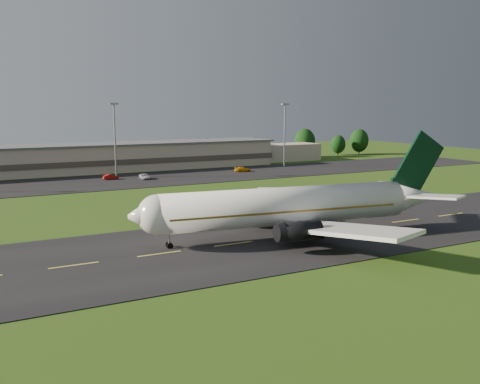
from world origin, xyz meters
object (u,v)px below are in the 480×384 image
light_mast_centre (115,131)px  terminal (106,158)px  service_vehicle_c (145,176)px  service_vehicle_d (243,169)px  service_vehicle_b (111,177)px  airliner (291,206)px  light_mast_east (285,127)px

light_mast_centre → terminal: bearing=85.0°
service_vehicle_c → service_vehicle_d: (30.99, 2.03, 0.01)m
terminal → service_vehicle_c: terminal is taller
light_mast_centre → service_vehicle_b: size_ratio=5.01×
service_vehicle_c → service_vehicle_b: bearing=164.2°
service_vehicle_c → service_vehicle_d: service_vehicle_d is taller
airliner → light_mast_centre: light_mast_centre is taller
terminal → service_vehicle_c: size_ratio=28.75×
airliner → light_mast_centre: 80.65m
service_vehicle_d → service_vehicle_c: bearing=109.0°
airliner → light_mast_centre: (-4.47, 80.12, 8.08)m
light_mast_centre → service_vehicle_b: 12.92m
service_vehicle_b → service_vehicle_c: bearing=-114.4°
airliner → terminal: size_ratio=0.35×
airliner → light_mast_east: size_ratio=2.51×
light_mast_centre → light_mast_east: bearing=0.0°
airliner → service_vehicle_c: bearing=97.0°
terminal → light_mast_centre: (-1.40, -16.18, 8.75)m
terminal → service_vehicle_d: 41.58m
terminal → light_mast_east: bearing=-16.8°
airliner → terminal: bearing=99.8°
terminal → service_vehicle_d: bearing=-31.9°
terminal → service_vehicle_c: bearing=-80.0°
airliner → light_mast_east: bearing=65.7°
light_mast_east → service_vehicle_c: bearing=-171.1°
service_vehicle_b → service_vehicle_d: size_ratio=0.83×
terminal → light_mast_east: size_ratio=7.13×
terminal → service_vehicle_b: (-3.99, -20.30, -3.22)m
terminal → light_mast_centre: size_ratio=7.13×
terminal → service_vehicle_b: size_ratio=35.70×
airliner → light_mast_centre: bearing=101.1°
light_mast_centre → light_mast_east: 55.00m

